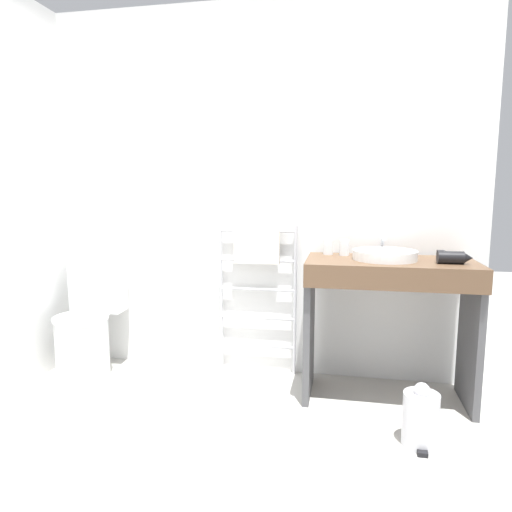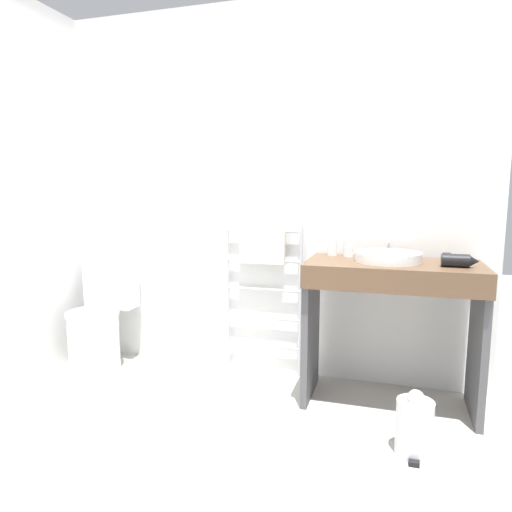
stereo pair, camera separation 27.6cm
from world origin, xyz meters
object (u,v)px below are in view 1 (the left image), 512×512
(towel_radiator, at_px, (257,269))
(trash_bin, at_px, (421,418))
(cup_near_edge, at_px, (344,248))
(sink_basin, at_px, (385,255))
(hair_dryer, at_px, (452,257))
(toilet, at_px, (87,330))
(cup_near_wall, at_px, (328,247))

(towel_radiator, relative_size, trash_bin, 3.17)
(cup_near_edge, distance_m, trash_bin, 1.11)
(towel_radiator, bearing_deg, trash_bin, -37.55)
(towel_radiator, distance_m, cup_near_edge, 0.63)
(sink_basin, relative_size, hair_dryer, 2.00)
(sink_basin, bearing_deg, hair_dryer, -11.22)
(cup_near_edge, bearing_deg, sink_basin, -29.26)
(sink_basin, distance_m, trash_bin, 0.94)
(toilet, xyz_separation_m, hair_dryer, (2.38, -0.07, 0.60))
(towel_radiator, distance_m, sink_basin, 0.89)
(cup_near_wall, bearing_deg, towel_radiator, 169.96)
(toilet, xyz_separation_m, sink_basin, (2.02, 0.01, 0.59))
(trash_bin, bearing_deg, sink_basin, 107.46)
(toilet, bearing_deg, cup_near_edge, 4.61)
(cup_near_wall, bearing_deg, trash_bin, -53.23)
(toilet, bearing_deg, sink_basin, 0.20)
(hair_dryer, height_order, trash_bin, hair_dryer)
(toilet, bearing_deg, hair_dryer, -1.58)
(hair_dryer, bearing_deg, towel_radiator, 165.19)
(sink_basin, height_order, cup_near_wall, cup_near_wall)
(towel_radiator, height_order, trash_bin, towel_radiator)
(cup_near_edge, xyz_separation_m, trash_bin, (0.41, -0.66, -0.79))
(toilet, height_order, cup_near_wall, cup_near_wall)
(toilet, height_order, cup_near_edge, cup_near_edge)
(toilet, distance_m, hair_dryer, 2.46)
(towel_radiator, distance_m, hair_dryer, 1.26)
(cup_near_wall, bearing_deg, toilet, -174.34)
(hair_dryer, bearing_deg, sink_basin, 168.78)
(towel_radiator, height_order, hair_dryer, towel_radiator)
(sink_basin, relative_size, cup_near_edge, 3.79)
(cup_near_edge, height_order, trash_bin, cup_near_edge)
(sink_basin, relative_size, cup_near_wall, 3.88)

